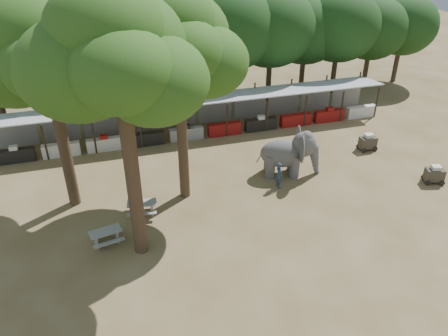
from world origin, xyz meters
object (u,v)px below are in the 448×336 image
object	(u,v)px
yard_tree_center	(114,57)
yard_tree_back	(174,43)
cart_back	(368,142)
elephant	(290,153)
picnic_table_far	(142,206)
cart_front	(434,174)
picnic_table_near	(106,235)
yard_tree_left	(42,55)
handler	(279,175)

from	to	relation	value
yard_tree_center	yard_tree_back	size ratio (longest dim) A/B	1.06
cart_back	elephant	bearing A→B (deg)	-168.17
picnic_table_far	cart_back	world-z (taller)	cart_back
picnic_table_far	cart_front	xyz separation A→B (m)	(16.98, -1.75, 0.06)
picnic_table_near	yard_tree_left	bearing A→B (deg)	99.72
yard_tree_left	picnic_table_near	bearing A→B (deg)	-69.38
picnic_table_far	elephant	bearing A→B (deg)	19.51
yard_tree_left	yard_tree_back	size ratio (longest dim) A/B	0.97
elephant	yard_tree_back	bearing A→B (deg)	-159.79
yard_tree_center	picnic_table_near	xyz separation A→B (m)	(-1.41, 0.78, -8.72)
yard_tree_left	elephant	bearing A→B (deg)	-2.90
yard_tree_back	handler	bearing A→B (deg)	-9.05
picnic_table_near	cart_front	bearing A→B (deg)	-10.49
elephant	picnic_table_far	xyz separation A→B (m)	(-9.15, -1.69, -0.94)
yard_tree_center	cart_back	distance (m)	19.16
cart_back	yard_tree_back	bearing A→B (deg)	-172.73
yard_tree_left	cart_back	size ratio (longest dim) A/B	9.19
cart_back	yard_tree_center	bearing A→B (deg)	-160.66
yard_tree_left	picnic_table_near	size ratio (longest dim) A/B	6.45
yard_tree_left	handler	xyz separation A→B (m)	(11.55, -1.88, -7.40)
picnic_table_near	cart_front	world-z (taller)	cart_front
picnic_table_near	cart_front	xyz separation A→B (m)	(18.97, 0.13, 0.07)
handler	cart_front	distance (m)	9.27
yard_tree_back	cart_front	bearing A→B (deg)	-11.97
elephant	handler	distance (m)	1.82
handler	picnic_table_near	distance (m)	10.24
yard_tree_back	handler	distance (m)	9.57
picnic_table_near	picnic_table_far	world-z (taller)	picnic_table_far
picnic_table_near	picnic_table_far	xyz separation A→B (m)	(1.98, 1.88, 0.01)
yard_tree_center	picnic_table_far	bearing A→B (deg)	77.88
cart_front	picnic_table_far	bearing A→B (deg)	-167.21
picnic_table_far	cart_back	bearing A→B (deg)	20.14
handler	elephant	bearing A→B (deg)	-45.16
yard_tree_center	cart_front	xyz separation A→B (m)	(17.55, 0.92, -8.65)
yard_tree_back	yard_tree_center	bearing A→B (deg)	-126.86
yard_tree_left	yard_tree_center	distance (m)	5.92
yard_tree_center	yard_tree_back	distance (m)	5.04
handler	yard_tree_back	bearing A→B (deg)	79.18
yard_tree_back	picnic_table_far	distance (m)	8.51
picnic_table_far	yard_tree_left	bearing A→B (deg)	155.83
yard_tree_back	cart_back	bearing A→B (deg)	7.45
yard_tree_left	picnic_table_far	xyz separation A→B (m)	(3.57, -2.34, -7.70)
elephant	picnic_table_far	distance (m)	9.35
picnic_table_far	cart_front	bearing A→B (deg)	3.16
handler	picnic_table_near	size ratio (longest dim) A/B	0.93
handler	cart_front	bearing A→B (deg)	-105.51
cart_front	yard_tree_center	bearing A→B (deg)	-158.35
elephant	picnic_table_near	world-z (taller)	elephant
yard_tree_center	handler	world-z (taller)	yard_tree_center
handler	picnic_table_near	bearing A→B (deg)	101.41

